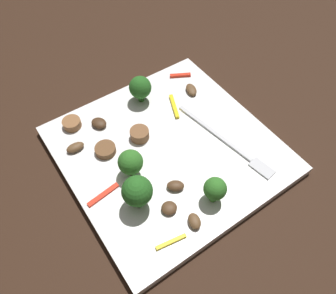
{
  "coord_description": "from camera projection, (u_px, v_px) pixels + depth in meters",
  "views": [
    {
      "loc": [
        0.24,
        -0.17,
        0.41
      ],
      "look_at": [
        0.0,
        0.0,
        0.02
      ],
      "focal_mm": 35.09,
      "sensor_mm": 36.0,
      "label": 1
    }
  ],
  "objects": [
    {
      "name": "pepper_strip_1",
      "position": [
        174.0,
        106.0,
        0.53
      ],
      "size": [
        0.05,
        0.02,
        0.0
      ],
      "primitive_type": "cube",
      "rotation": [
        0.0,
        0.0,
        5.89
      ],
      "color": "yellow",
      "rests_on": "plate"
    },
    {
      "name": "mushroom_1",
      "position": [
        99.0,
        123.0,
        0.51
      ],
      "size": [
        0.03,
        0.03,
        0.01
      ],
      "primitive_type": "ellipsoid",
      "rotation": [
        0.0,
        0.0,
        3.51
      ],
      "color": "#422B19",
      "rests_on": "plate"
    },
    {
      "name": "pepper_strip_2",
      "position": [
        103.0,
        195.0,
        0.44
      ],
      "size": [
        0.01,
        0.05,
        0.0
      ],
      "primitive_type": "cube",
      "rotation": [
        0.0,
        0.0,
        1.7
      ],
      "color": "red",
      "rests_on": "plate"
    },
    {
      "name": "broccoli_floret_0",
      "position": [
        137.0,
        191.0,
        0.4
      ],
      "size": [
        0.04,
        0.04,
        0.06
      ],
      "color": "#296420",
      "rests_on": "plate"
    },
    {
      "name": "mushroom_2",
      "position": [
        169.0,
        208.0,
        0.42
      ],
      "size": [
        0.03,
        0.03,
        0.01
      ],
      "primitive_type": "ellipsoid",
      "rotation": [
        0.0,
        0.0,
        4.37
      ],
      "color": "#4C331E",
      "rests_on": "plate"
    },
    {
      "name": "mushroom_3",
      "position": [
        194.0,
        221.0,
        0.41
      ],
      "size": [
        0.03,
        0.02,
        0.01
      ],
      "primitive_type": "ellipsoid",
      "rotation": [
        0.0,
        0.0,
        5.99
      ],
      "color": "brown",
      "rests_on": "plate"
    },
    {
      "name": "fork",
      "position": [
        230.0,
        144.0,
        0.49
      ],
      "size": [
        0.18,
        0.04,
        0.0
      ],
      "rotation": [
        0.0,
        0.0,
        0.16
      ],
      "color": "silver",
      "rests_on": "plate"
    },
    {
      "name": "sausage_slice_0",
      "position": [
        72.0,
        123.0,
        0.51
      ],
      "size": [
        0.03,
        0.03,
        0.01
      ],
      "primitive_type": "cylinder",
      "rotation": [
        0.0,
        0.0,
        1.51
      ],
      "color": "brown",
      "rests_on": "plate"
    },
    {
      "name": "pepper_strip_0",
      "position": [
        171.0,
        242.0,
        0.4
      ],
      "size": [
        0.01,
        0.04,
        0.0
      ],
      "primitive_type": "cube",
      "rotation": [
        0.0,
        0.0,
        4.54
      ],
      "color": "yellow",
      "rests_on": "plate"
    },
    {
      "name": "broccoli_floret_2",
      "position": [
        140.0,
        88.0,
        0.52
      ],
      "size": [
        0.04,
        0.04,
        0.05
      ],
      "color": "#296420",
      "rests_on": "plate"
    },
    {
      "name": "pepper_strip_3",
      "position": [
        180.0,
        75.0,
        0.58
      ],
      "size": [
        0.02,
        0.03,
        0.0
      ],
      "primitive_type": "cube",
      "rotation": [
        0.0,
        0.0,
        4.21
      ],
      "color": "red",
      "rests_on": "plate"
    },
    {
      "name": "broccoli_floret_1",
      "position": [
        131.0,
        162.0,
        0.44
      ],
      "size": [
        0.03,
        0.03,
        0.05
      ],
      "color": "#347525",
      "rests_on": "plate"
    },
    {
      "name": "sausage_slice_2",
      "position": [
        105.0,
        150.0,
        0.48
      ],
      "size": [
        0.04,
        0.04,
        0.01
      ],
      "primitive_type": "cylinder",
      "rotation": [
        0.0,
        0.0,
        1.9
      ],
      "color": "brown",
      "rests_on": "plate"
    },
    {
      "name": "ground_plane",
      "position": [
        168.0,
        153.0,
        0.5
      ],
      "size": [
        1.4,
        1.4,
        0.0
      ],
      "primitive_type": "plane",
      "color": "black"
    },
    {
      "name": "sausage_slice_1",
      "position": [
        140.0,
        134.0,
        0.49
      ],
      "size": [
        0.04,
        0.04,
        0.02
      ],
      "primitive_type": "cylinder",
      "rotation": [
        0.0,
        0.0,
        2.11
      ],
      "color": "brown",
      "rests_on": "plate"
    },
    {
      "name": "broccoli_floret_3",
      "position": [
        218.0,
        188.0,
        0.42
      ],
      "size": [
        0.03,
        0.03,
        0.04
      ],
      "color": "#347525",
      "rests_on": "plate"
    },
    {
      "name": "mushroom_0",
      "position": [
        75.0,
        147.0,
        0.48
      ],
      "size": [
        0.02,
        0.03,
        0.01
      ],
      "primitive_type": "ellipsoid",
      "rotation": [
        0.0,
        0.0,
        4.67
      ],
      "color": "brown",
      "rests_on": "plate"
    },
    {
      "name": "mushroom_5",
      "position": [
        175.0,
        186.0,
        0.44
      ],
      "size": [
        0.03,
        0.03,
        0.01
      ],
      "primitive_type": "ellipsoid",
      "rotation": [
        0.0,
        0.0,
        4.1
      ],
      "color": "#4C331E",
      "rests_on": "plate"
    },
    {
      "name": "mushroom_4",
      "position": [
        191.0,
        90.0,
        0.55
      ],
      "size": [
        0.03,
        0.02,
        0.01
      ],
      "primitive_type": "ellipsoid",
      "rotation": [
        0.0,
        0.0,
        5.96
      ],
      "color": "brown",
      "rests_on": "plate"
    },
    {
      "name": "plate",
      "position": [
        168.0,
        150.0,
        0.49
      ],
      "size": [
        0.3,
        0.3,
        0.02
      ],
      "primitive_type": "cube",
      "color": "white",
      "rests_on": "ground_plane"
    }
  ]
}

